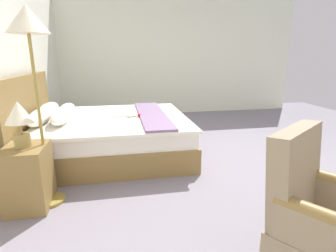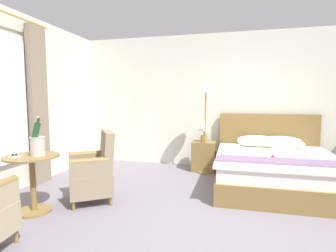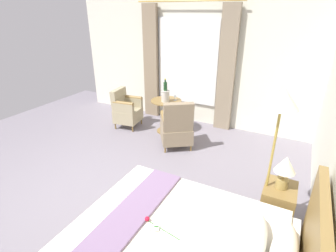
{
  "view_description": "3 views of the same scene",
  "coord_description": "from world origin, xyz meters",
  "px_view_note": "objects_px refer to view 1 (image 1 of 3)",
  "views": [
    {
      "loc": [
        -3.02,
        1.53,
        1.39
      ],
      "look_at": [
        -1.24,
        1.19,
        0.9
      ],
      "focal_mm": 28.0,
      "sensor_mm": 36.0,
      "label": 1
    },
    {
      "loc": [
        -0.0,
        -2.82,
        1.42
      ],
      "look_at": [
        -0.92,
        0.8,
        1.05
      ],
      "focal_mm": 28.0,
      "sensor_mm": 36.0,
      "label": 2
    },
    {
      "loc": [
        2.26,
        2.37,
        2.5
      ],
      "look_at": [
        -0.66,
        0.86,
        1.04
      ],
      "focal_mm": 28.0,
      "sensor_mm": 36.0,
      "label": 3
    }
  ],
  "objects_px": {
    "bed": "(106,133)",
    "bedside_lamp": "(19,117)",
    "nightstand": "(28,177)",
    "floor_lamp_brass": "(30,40)",
    "armchair_by_window": "(321,228)"
  },
  "relations": [
    {
      "from": "bed",
      "to": "nightstand",
      "type": "distance_m",
      "value": 1.4
    },
    {
      "from": "bedside_lamp",
      "to": "bed",
      "type": "bearing_deg",
      "value": -28.38
    },
    {
      "from": "bed",
      "to": "nightstand",
      "type": "bearing_deg",
      "value": 151.62
    },
    {
      "from": "bed",
      "to": "bedside_lamp",
      "type": "relative_size",
      "value": 5.19
    },
    {
      "from": "nightstand",
      "to": "bedside_lamp",
      "type": "distance_m",
      "value": 0.57
    },
    {
      "from": "bedside_lamp",
      "to": "nightstand",
      "type": "bearing_deg",
      "value": 0.0
    },
    {
      "from": "bed",
      "to": "floor_lamp_brass",
      "type": "bearing_deg",
      "value": 156.83
    },
    {
      "from": "floor_lamp_brass",
      "to": "armchair_by_window",
      "type": "height_order",
      "value": "floor_lamp_brass"
    },
    {
      "from": "nightstand",
      "to": "floor_lamp_brass",
      "type": "relative_size",
      "value": 0.33
    },
    {
      "from": "nightstand",
      "to": "armchair_by_window",
      "type": "height_order",
      "value": "armchair_by_window"
    },
    {
      "from": "bedside_lamp",
      "to": "armchair_by_window",
      "type": "distance_m",
      "value": 2.42
    },
    {
      "from": "floor_lamp_brass",
      "to": "armchair_by_window",
      "type": "xyz_separation_m",
      "value": [
        -1.35,
        -1.83,
        -1.1
      ]
    },
    {
      "from": "bedside_lamp",
      "to": "armchair_by_window",
      "type": "relative_size",
      "value": 0.42
    },
    {
      "from": "floor_lamp_brass",
      "to": "armchair_by_window",
      "type": "bearing_deg",
      "value": -126.46
    },
    {
      "from": "bedside_lamp",
      "to": "armchair_by_window",
      "type": "bearing_deg",
      "value": -123.47
    }
  ]
}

